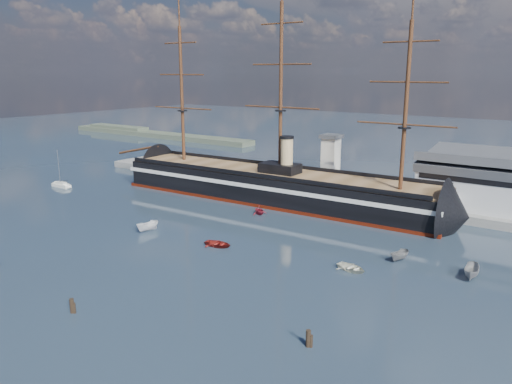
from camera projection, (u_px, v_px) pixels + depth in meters
The scene contains 14 objects.
ground at pixel (250, 223), 112.72m from camera, with size 600.00×600.00×0.00m, color #26313E.
quay at pixel (357, 198), 135.57m from camera, with size 180.00×18.00×2.00m, color slate.
quay_tower at pixel (331, 161), 134.84m from camera, with size 5.00×5.00×15.00m.
shoreline at pixel (144, 133), 266.10m from camera, with size 120.00×10.00×4.00m.
warship at pixel (268, 185), 132.47m from camera, with size 113.18×19.71×53.94m.
sailboat at pixel (61, 185), 147.75m from camera, with size 6.98×2.08×11.15m.
motorboat_a at pixel (148, 231), 107.13m from camera, with size 6.33×2.32×2.53m, color white.
motorboat_b at pixel (218, 246), 97.73m from camera, with size 3.45×1.38×1.61m, color maroon.
motorboat_c at pixel (399, 261), 90.45m from camera, with size 5.66×2.08×2.26m, color slate.
motorboat_d at pixel (259, 214), 119.58m from camera, with size 6.54×2.84×2.40m, color maroon.
motorboat_e at pixel (351, 271), 85.85m from camera, with size 3.41×1.36×1.59m, color silver.
motorboat_f at pixel (471, 278), 82.68m from camera, with size 6.91×2.53×2.76m, color gray.
piling_near_mid at pixel (73, 313), 70.94m from camera, with size 0.64×0.64×2.86m, color black.
piling_far_right at pixel (308, 346), 62.23m from camera, with size 0.64×0.64×2.94m, color black.
Camera 1 is at (63.78, -47.02, 33.44)m, focal length 35.00 mm.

